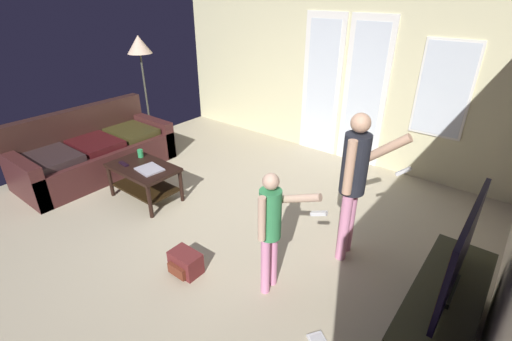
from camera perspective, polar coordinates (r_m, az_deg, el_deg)
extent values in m
cube|color=#B9AC8F|center=(4.40, -7.21, -7.95)|extent=(5.80, 5.44, 0.02)
cube|color=beige|center=(5.90, 11.35, 15.82)|extent=(5.80, 0.06, 2.80)
cube|color=white|center=(5.96, 10.25, 12.82)|extent=(0.66, 0.02, 2.21)
cube|color=silver|center=(5.94, 10.23, 13.27)|extent=(0.50, 0.01, 1.91)
cube|color=white|center=(5.67, 16.72, 11.39)|extent=(0.66, 0.02, 2.21)
cube|color=silver|center=(5.65, 16.73, 11.85)|extent=(0.50, 0.01, 1.91)
cube|color=white|center=(5.34, 27.49, 11.18)|extent=(0.66, 0.02, 1.25)
cube|color=silver|center=(5.32, 27.45, 11.16)|extent=(0.60, 0.01, 1.19)
cube|color=#411E1D|center=(5.85, -23.69, 1.64)|extent=(0.96, 2.15, 0.43)
cube|color=#39201B|center=(6.03, -26.40, 6.51)|extent=(0.16, 2.15, 0.48)
cube|color=#411E1D|center=(5.49, -32.69, -1.23)|extent=(0.96, 0.16, 0.59)
cube|color=#411E1D|center=(6.28, -16.08, 5.43)|extent=(0.96, 0.16, 0.59)
cube|color=#2E2223|center=(5.50, -29.42, 1.78)|extent=(0.72, 0.56, 0.09)
cube|color=#3E1013|center=(5.72, -24.01, 3.90)|extent=(0.72, 0.56, 0.09)
cube|color=#383417|center=(6.00, -19.03, 5.81)|extent=(0.72, 0.56, 0.09)
cube|color=black|center=(4.81, -17.40, 0.44)|extent=(0.90, 0.56, 0.04)
cube|color=black|center=(4.93, -16.95, -2.50)|extent=(0.82, 0.48, 0.02)
cylinder|color=black|center=(5.12, -21.94, -1.57)|extent=(0.05, 0.05, 0.43)
cylinder|color=black|center=(4.49, -16.38, -4.79)|extent=(0.05, 0.05, 0.43)
cylinder|color=black|center=(5.34, -17.57, 0.36)|extent=(0.05, 0.05, 0.43)
cylinder|color=black|center=(4.74, -11.71, -2.43)|extent=(0.05, 0.05, 0.43)
cube|color=#2C2C1A|center=(3.32, 27.09, -19.55)|extent=(0.47, 1.41, 0.49)
cube|color=black|center=(3.15, 28.13, -16.17)|extent=(0.08, 0.38, 0.04)
cube|color=black|center=(2.93, 29.67, -10.92)|extent=(0.04, 1.08, 0.68)
cube|color=#4C3819|center=(2.93, 29.30, -10.81)|extent=(0.00, 1.03, 0.63)
cylinder|color=pink|center=(3.72, 13.70, -8.74)|extent=(0.10, 0.10, 0.75)
cylinder|color=pink|center=(3.85, 14.50, -7.50)|extent=(0.10, 0.10, 0.75)
cylinder|color=#21232C|center=(3.45, 15.34, 0.98)|extent=(0.24, 0.24, 0.58)
sphere|color=#D8A684|center=(3.30, 16.18, 7.21)|extent=(0.18, 0.18, 0.18)
cylinder|color=#D8A684|center=(3.30, 14.53, 0.42)|extent=(0.08, 0.08, 0.52)
cylinder|color=#D8A684|center=(3.51, 19.50, 3.06)|extent=(0.46, 0.14, 0.40)
cube|color=white|center=(3.55, 22.20, -0.13)|extent=(0.13, 0.05, 0.11)
cylinder|color=pink|center=(3.31, 1.49, -14.88)|extent=(0.08, 0.08, 0.58)
cylinder|color=pink|center=(3.39, 2.68, -13.68)|extent=(0.08, 0.08, 0.58)
cylinder|color=#368C51|center=(3.03, 2.25, -6.89)|extent=(0.19, 0.19, 0.46)
sphere|color=#D9AF93|center=(2.87, 2.37, -1.73)|extent=(0.14, 0.14, 0.14)
cylinder|color=#D9AF93|center=(2.93, 0.92, -7.65)|extent=(0.07, 0.07, 0.40)
cylinder|color=#D9AF93|center=(2.97, 6.72, -4.40)|extent=(0.40, 0.09, 0.21)
cube|color=white|center=(2.94, 9.89, -6.67)|extent=(0.14, 0.05, 0.08)
cylinder|color=#352E2D|center=(6.82, -16.01, 4.56)|extent=(0.26, 0.26, 0.02)
cylinder|color=#444539|center=(6.57, -16.87, 10.80)|extent=(0.03, 0.03, 1.57)
cone|color=beige|center=(6.40, -17.98, 18.38)|extent=(0.39, 0.39, 0.28)
cube|color=maroon|center=(3.68, -11.01, -14.01)|extent=(0.31, 0.20, 0.22)
cube|color=maroon|center=(3.65, -12.41, -15.23)|extent=(0.22, 0.04, 0.11)
cube|color=#ABA8B5|center=(4.67, -16.43, 0.19)|extent=(0.34, 0.29, 0.02)
cylinder|color=#2B9250|center=(5.04, -17.76, 2.59)|extent=(0.07, 0.07, 0.11)
cube|color=black|center=(4.91, -20.13, 0.98)|extent=(0.17, 0.07, 0.02)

